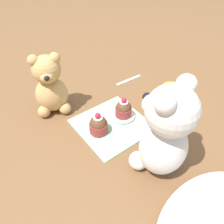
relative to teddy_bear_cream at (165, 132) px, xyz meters
The scene contains 10 objects.
ground_plane 0.23m from the teddy_bear_cream, 87.63° to the right, with size 4.00×4.00×0.00m, color brown.
knitted_placemat 0.23m from the teddy_bear_cream, 87.63° to the right, with size 0.21×0.21×0.01m, color #8EBC99.
tulle_cloth 0.21m from the teddy_bear_cream, 85.22° to the left, with size 0.31×0.19×0.02m, color white.
teddy_bear_cream is the anchor object (origin of this frame).
teddy_bear_tan 0.40m from the teddy_bear_cream, 72.70° to the right, with size 0.13×0.13×0.21m.
cupcake_near_cream_bear 0.22m from the teddy_bear_cream, 72.39° to the right, with size 0.06×0.06×0.07m.
saucer_plate 0.24m from the teddy_bear_cream, 102.27° to the right, with size 0.08×0.08×0.01m, color white.
cupcake_near_tan_bear 0.22m from the teddy_bear_cream, 102.27° to the right, with size 0.05×0.05×0.07m.
juice_glass 0.26m from the teddy_bear_cream, 144.36° to the right, with size 0.06×0.06×0.09m, color orange.
teaspoon 0.43m from the teddy_bear_cream, 119.68° to the right, with size 0.12×0.01×0.01m, color silver.
Camera 1 is at (0.30, 0.39, 0.50)m, focal length 35.00 mm.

